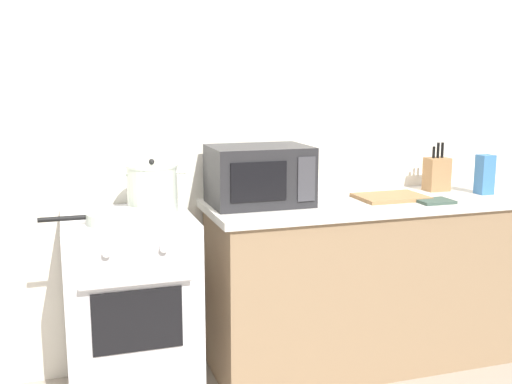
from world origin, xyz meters
The scene contains 11 objects.
back_wall centered at (0.30, 0.97, 1.25)m, with size 4.40×0.10×2.50m, color silver.
lower_cabinet_right centered at (0.90, 0.62, 0.44)m, with size 1.64×0.56×0.88m, color #8C7051.
countertop_right centered at (0.90, 0.62, 0.90)m, with size 1.70×0.60×0.04m, color beige.
stove centered at (-0.35, 0.60, 0.46)m, with size 0.60×0.64×0.92m.
stock_pot centered at (-0.22, 0.66, 1.04)m, with size 0.33×0.25×0.26m.
frying_pan centered at (-0.43, 0.48, 0.95)m, with size 0.44×0.24×0.05m.
microwave centered at (0.33, 0.68, 1.07)m, with size 0.50×0.37×0.30m.
cutting_board centered at (1.04, 0.60, 0.93)m, with size 0.36×0.26×0.02m, color #997047.
knife_block centered at (1.42, 0.74, 1.02)m, with size 0.13×0.10×0.28m.
pasta_box centered at (1.61, 0.57, 1.03)m, with size 0.08×0.08×0.22m, color teal.
oven_mitt centered at (1.21, 0.44, 0.93)m, with size 0.18×0.14×0.02m, color #384C42.
Camera 1 is at (-0.62, -2.24, 1.55)m, focal length 42.84 mm.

